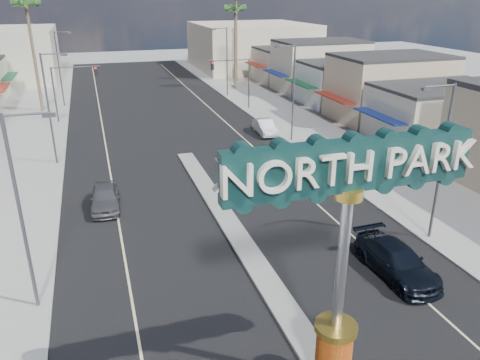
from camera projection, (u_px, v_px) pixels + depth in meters
ground at (183, 152)px, 41.94m from camera, size 160.00×160.00×0.00m
road at (183, 152)px, 41.93m from camera, size 20.00×120.00×0.01m
median_island at (235, 232)px, 27.77m from camera, size 1.30×30.00×0.16m
sidewalk_left at (13, 168)px, 37.97m from camera, size 8.00×120.00×0.12m
sidewalk_right at (323, 137)px, 45.85m from camera, size 8.00×120.00×0.12m
storefront_row_right at (349, 80)px, 59.06m from camera, size 12.00×42.00×6.00m
backdrop_far_right at (252, 46)px, 86.39m from camera, size 20.00×20.00×8.00m
gateway_sign at (345, 241)px, 14.96m from camera, size 8.20×1.50×9.15m
traffic_signal_left at (71, 83)px, 50.12m from camera, size 5.09×0.45×6.00m
traffic_signal_right at (234, 74)px, 55.29m from camera, size 5.09×0.45×6.00m
streetlight_l_near at (23, 206)px, 19.43m from camera, size 2.03×0.22×9.00m
streetlight_l_mid at (50, 104)px, 37.10m from camera, size 2.03×0.22×9.00m
streetlight_l_far at (60, 65)px, 56.54m from camera, size 2.03×0.22×9.00m
streetlight_r_near at (440, 156)px, 25.31m from camera, size 2.03×0.22×9.00m
streetlight_r_mid at (292, 88)px, 42.98m from camera, size 2.03×0.22×9.00m
streetlight_r_far at (226, 58)px, 62.42m from camera, size 2.03×0.22×9.00m
palm_left_far at (27, 10)px, 51.64m from camera, size 2.60×2.60×13.10m
palm_right_mid at (235, 13)px, 64.60m from camera, size 2.60×2.60×12.10m
suv_right at (397, 261)px, 23.46m from camera, size 2.34×5.47×1.57m
car_parked_left at (105, 198)px, 30.71m from camera, size 2.06×4.62×1.54m
car_parked_right at (265, 127)px, 46.91m from camera, size 1.82×4.50×1.45m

